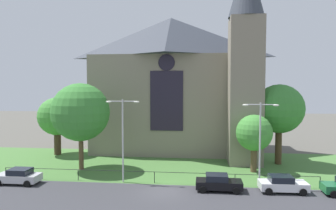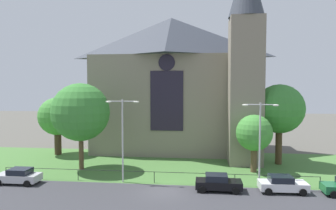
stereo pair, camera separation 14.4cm
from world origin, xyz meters
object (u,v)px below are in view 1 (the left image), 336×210
object	(u,v)px
tree_right_far	(279,109)
parked_car_silver	(19,176)
tree_left_far	(57,117)
streetlamp_near	(123,130)
streetlamp_far	(260,133)
tree_right_near	(254,133)
parked_car_white	(282,184)
tree_left_near	(81,112)
parked_car_black	(218,183)
church_building	(176,82)

from	to	relation	value
tree_right_far	parked_car_silver	bearing A→B (deg)	-158.28
tree_left_far	parked_car_silver	size ratio (longest dim) A/B	1.92
streetlamp_near	streetlamp_far	xyz separation A→B (m)	(13.31, -0.00, -0.14)
tree_left_far	parked_car_silver	bearing A→B (deg)	-79.94
tree_right_near	streetlamp_near	bearing A→B (deg)	-159.02
parked_car_white	streetlamp_far	bearing A→B (deg)	140.67
tree_right_far	tree_left_far	bearing A→B (deg)	175.72
parked_car_silver	parked_car_white	xyz separation A→B (m)	(25.21, 0.24, 0.00)
tree_right_near	streetlamp_far	distance (m)	5.30
tree_left_near	tree_left_far	bearing A→B (deg)	131.25
tree_left_far	streetlamp_near	distance (m)	16.99
parked_car_black	parked_car_white	world-z (taller)	same
tree_left_near	tree_right_far	xyz separation A→B (m)	(23.37, 5.06, 0.18)
tree_right_near	streetlamp_far	bearing A→B (deg)	-93.77
tree_left_far	parked_car_white	xyz separation A→B (m)	(27.54, -12.92, -4.62)
tree_left_far	streetlamp_near	bearing A→B (deg)	-42.89
streetlamp_far	parked_car_black	xyz separation A→B (m)	(-3.96, -1.57, -4.40)
tree_left_far	parked_car_black	world-z (taller)	tree_left_far
church_building	tree_right_near	size ratio (longest dim) A/B	4.02
tree_right_near	streetlamp_near	size ratio (longest dim) A/B	0.78
tree_right_far	streetlamp_far	distance (m)	10.30
streetlamp_far	parked_car_silver	xyz separation A→B (m)	(-23.42, -1.60, -4.40)
tree_right_near	tree_left_far	xyz separation A→B (m)	(-26.10, 6.33, 0.98)
church_building	tree_left_near	bearing A→B (deg)	-129.23
streetlamp_far	parked_car_white	world-z (taller)	streetlamp_far
parked_car_silver	parked_car_black	xyz separation A→B (m)	(19.46, 0.03, 0.00)
parked_car_silver	tree_right_far	bearing A→B (deg)	-158.18
streetlamp_far	parked_car_silver	distance (m)	23.88
streetlamp_far	tree_right_near	bearing A→B (deg)	86.23
tree_left_far	parked_car_silver	distance (m)	14.14
parked_car_silver	parked_car_white	world-z (taller)	same
streetlamp_near	tree_left_far	bearing A→B (deg)	137.11
tree_left_near	streetlamp_far	xyz separation A→B (m)	(19.36, -4.27, -1.49)
church_building	parked_car_black	xyz separation A→B (m)	(5.42, -18.06, -9.53)
church_building	tree_right_far	xyz separation A→B (m)	(13.39, -7.16, -3.46)
parked_car_black	tree_left_near	bearing A→B (deg)	159.66
parked_car_white	church_building	bearing A→B (deg)	119.94
tree_left_far	streetlamp_far	world-z (taller)	tree_left_far
tree_left_near	streetlamp_far	world-z (taller)	tree_left_near
tree_left_near	parked_car_black	world-z (taller)	tree_left_near
tree_left_near	tree_left_far	size ratio (longest dim) A/B	1.23
tree_left_far	tree_right_far	bearing A→B (deg)	-4.28
church_building	tree_right_near	world-z (taller)	church_building
tree_right_far	parked_car_white	bearing A→B (deg)	-101.78
tree_right_far	parked_car_silver	distance (m)	30.15
tree_right_near	tree_right_far	xyz separation A→B (m)	(3.67, 4.10, 2.43)
tree_right_far	parked_car_silver	size ratio (longest dim) A/B	2.35
tree_right_far	streetlamp_near	size ratio (longest dim) A/B	1.19
tree_left_near	parked_car_silver	xyz separation A→B (m)	(-4.06, -5.87, -5.89)
tree_right_near	streetlamp_far	size ratio (longest dim) A/B	0.80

